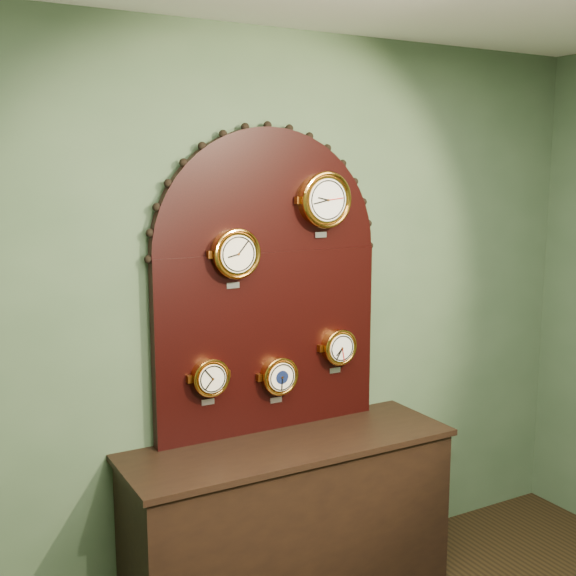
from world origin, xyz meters
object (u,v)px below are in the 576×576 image
shop_counter (290,525)px  tide_clock (339,347)px  barometer (279,376)px  arabic_clock (325,200)px  roman_clock (236,254)px  hygrometer (210,377)px  display_board (268,273)px

shop_counter → tide_clock: size_ratio=6.59×
shop_counter → barometer: bearing=81.5°
arabic_clock → shop_counter: bearing=-151.6°
shop_counter → barometer: barometer is taller
roman_clock → arabic_clock: arabic_clock is taller
hygrometer → tide_clock: (0.72, -0.00, 0.06)m
shop_counter → hygrometer: bearing=155.9°
roman_clock → barometer: bearing=0.2°
hygrometer → barometer: size_ratio=0.97×
display_board → hygrometer: 0.58m
display_board → arabic_clock: (0.28, -0.07, 0.35)m
hygrometer → display_board: bearing=10.7°
hygrometer → tide_clock: size_ratio=0.97×
roman_clock → hygrometer: bearing=179.4°
arabic_clock → hygrometer: size_ratio=1.40×
arabic_clock → hygrometer: bearing=179.8°
roman_clock → barometer: roman_clock is taller
hygrometer → barometer: (0.37, -0.00, -0.04)m
display_board → arabic_clock: 0.46m
shop_counter → roman_clock: (-0.21, 0.15, 1.34)m
hygrometer → barometer: 0.37m
shop_counter → arabic_clock: bearing=28.4°
tide_clock → arabic_clock: bearing=-178.6°
arabic_clock → tide_clock: bearing=1.4°
roman_clock → arabic_clock: size_ratio=0.87×
tide_clock → hygrometer: bearing=180.0°
arabic_clock → barometer: size_ratio=1.35×
tide_clock → roman_clock: bearing=-179.9°
shop_counter → hygrometer: 0.85m
roman_clock → arabic_clock: bearing=-0.1°
shop_counter → tide_clock: bearing=22.4°
display_board → hygrometer: size_ratio=6.47×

